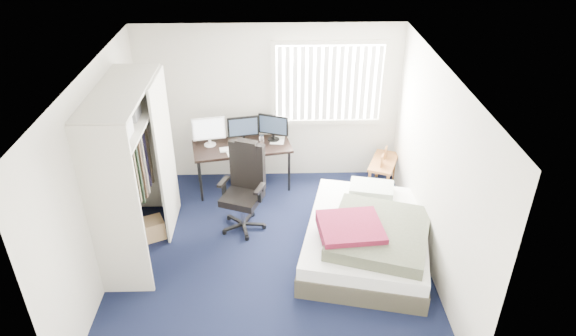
% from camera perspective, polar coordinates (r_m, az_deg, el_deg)
% --- Properties ---
extents(ground, '(4.20, 4.20, 0.00)m').
position_cam_1_polar(ground, '(6.84, -1.90, -9.68)').
color(ground, black).
rests_on(ground, ground).
extents(room_shell, '(4.20, 4.20, 4.20)m').
position_cam_1_polar(room_shell, '(5.98, -2.14, 1.48)').
color(room_shell, silver).
rests_on(room_shell, ground).
extents(window_assembly, '(1.72, 0.09, 1.32)m').
position_cam_1_polar(window_assembly, '(7.84, 4.59, 9.35)').
color(window_assembly, white).
rests_on(window_assembly, ground).
extents(closet, '(0.64, 1.84, 2.22)m').
position_cam_1_polar(closet, '(6.53, -16.93, 1.13)').
color(closet, beige).
rests_on(closet, ground).
extents(desk, '(1.58, 0.96, 1.19)m').
position_cam_1_polar(desk, '(7.90, -5.17, 2.81)').
color(desk, black).
rests_on(desk, ground).
extents(office_chair, '(0.77, 0.77, 1.26)m').
position_cam_1_polar(office_chair, '(7.13, -4.86, -3.05)').
color(office_chair, black).
rests_on(office_chair, ground).
extents(footstool, '(0.31, 0.25, 0.25)m').
position_cam_1_polar(footstool, '(8.15, -3.67, -0.77)').
color(footstool, white).
rests_on(footstool, ground).
extents(nightstand, '(0.60, 0.80, 0.67)m').
position_cam_1_polar(nightstand, '(8.09, 10.55, 0.41)').
color(nightstand, brown).
rests_on(nightstand, ground).
extents(bed, '(1.95, 2.34, 0.67)m').
position_cam_1_polar(bed, '(6.76, 8.84, -7.51)').
color(bed, '#3B362A').
rests_on(bed, ground).
extents(pine_box, '(0.45, 0.40, 0.28)m').
position_cam_1_polar(pine_box, '(7.30, -15.07, -6.58)').
color(pine_box, tan).
rests_on(pine_box, ground).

